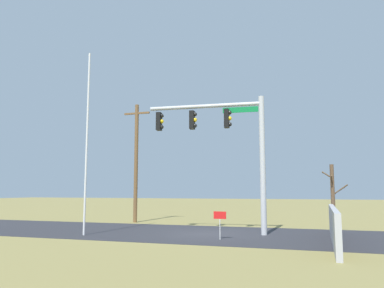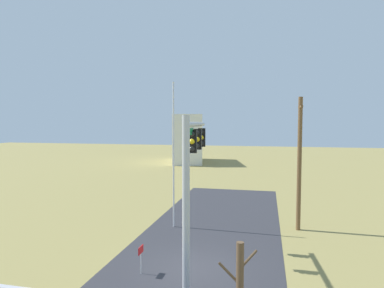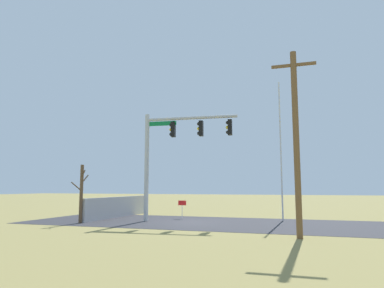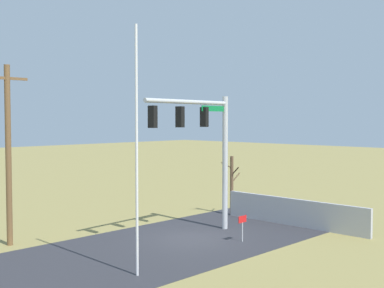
# 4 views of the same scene
# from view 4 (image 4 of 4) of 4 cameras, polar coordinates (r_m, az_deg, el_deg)

# --- Properties ---
(ground_plane) EXTENTS (160.00, 160.00, 0.00)m
(ground_plane) POSITION_cam_4_polar(r_m,az_deg,el_deg) (24.48, 0.02, -10.58)
(ground_plane) COLOR olive
(road_surface) EXTENTS (28.00, 8.00, 0.01)m
(road_surface) POSITION_cam_4_polar(r_m,az_deg,el_deg) (21.86, -7.44, -12.23)
(road_surface) COLOR #2D2D33
(road_surface) RESTS_ON ground_plane
(sidewalk_corner) EXTENTS (6.00, 6.00, 0.01)m
(sidewalk_corner) POSITION_cam_4_polar(r_m,az_deg,el_deg) (27.40, 5.08, -9.13)
(sidewalk_corner) COLOR #B7B5AD
(sidewalk_corner) RESTS_ON ground_plane
(retaining_fence) EXTENTS (0.20, 8.57, 1.45)m
(retaining_fence) POSITION_cam_4_polar(r_m,az_deg,el_deg) (27.71, 11.37, -7.52)
(retaining_fence) COLOR #A8A8AD
(retaining_fence) RESTS_ON ground_plane
(signal_mast) EXTENTS (5.97, 0.79, 6.82)m
(signal_mast) POSITION_cam_4_polar(r_m,az_deg,el_deg) (24.68, 1.46, 0.80)
(signal_mast) COLOR #B2B5BA
(signal_mast) RESTS_ON ground_plane
(flagpole) EXTENTS (0.10, 0.10, 9.04)m
(flagpole) POSITION_cam_4_polar(r_m,az_deg,el_deg) (18.28, -6.23, -0.82)
(flagpole) COLOR silver
(flagpole) RESTS_ON ground_plane
(utility_pole) EXTENTS (1.90, 0.26, 8.08)m
(utility_pole) POSITION_cam_4_polar(r_m,az_deg,el_deg) (24.09, -19.92, -0.84)
(utility_pole) COLOR brown
(utility_pole) RESTS_ON ground_plane
(bare_tree) EXTENTS (1.27, 1.02, 3.48)m
(bare_tree) POSITION_cam_4_polar(r_m,az_deg,el_deg) (30.19, 4.49, -4.55)
(bare_tree) COLOR brown
(bare_tree) RESTS_ON ground_plane
(open_sign) EXTENTS (0.56, 0.04, 1.22)m
(open_sign) POSITION_cam_4_polar(r_m,az_deg,el_deg) (23.78, 5.69, -8.75)
(open_sign) COLOR silver
(open_sign) RESTS_ON ground_plane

